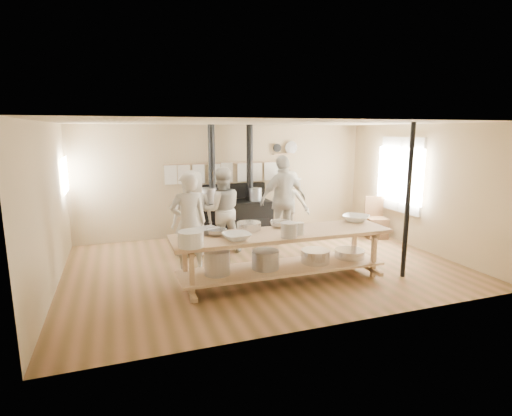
% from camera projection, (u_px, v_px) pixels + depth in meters
% --- Properties ---
extents(ground, '(7.00, 7.00, 0.00)m').
position_uv_depth(ground, '(263.00, 265.00, 7.45)').
color(ground, brown).
rests_on(ground, ground).
extents(room_shell, '(7.00, 7.00, 7.00)m').
position_uv_depth(room_shell, '(264.00, 178.00, 7.14)').
color(room_shell, tan).
rests_on(room_shell, ground).
extents(window_right, '(0.09, 1.50, 1.65)m').
position_uv_depth(window_right, '(401.00, 175.00, 8.84)').
color(window_right, beige).
rests_on(window_right, ground).
extents(left_opening, '(0.00, 0.90, 0.90)m').
position_uv_depth(left_opening, '(65.00, 175.00, 7.88)').
color(left_opening, white).
rests_on(left_opening, ground).
extents(stove, '(1.90, 0.75, 2.60)m').
position_uv_depth(stove, '(232.00, 215.00, 9.31)').
color(stove, black).
rests_on(stove, ground).
extents(towel_rail, '(3.00, 0.04, 0.47)m').
position_uv_depth(towel_rail, '(228.00, 170.00, 9.37)').
color(towel_rail, tan).
rests_on(towel_rail, ground).
extents(back_wall_shelf, '(0.63, 0.14, 0.32)m').
position_uv_depth(back_wall_shelf, '(285.00, 150.00, 9.79)').
color(back_wall_shelf, tan).
rests_on(back_wall_shelf, ground).
extents(prep_table, '(3.60, 0.90, 0.85)m').
position_uv_depth(prep_table, '(282.00, 252.00, 6.51)').
color(prep_table, tan).
rests_on(prep_table, ground).
extents(support_post, '(0.08, 0.08, 2.60)m').
position_uv_depth(support_post, '(408.00, 202.00, 6.61)').
color(support_post, black).
rests_on(support_post, ground).
extents(cook_far_left, '(0.67, 0.46, 1.78)m').
position_uv_depth(cook_far_left, '(189.00, 223.00, 6.91)').
color(cook_far_left, '#BCB6A6').
rests_on(cook_far_left, ground).
extents(cook_left, '(0.89, 0.72, 1.74)m').
position_uv_depth(cook_left, '(222.00, 210.00, 8.12)').
color(cook_left, '#BCB6A6').
rests_on(cook_left, ground).
extents(cook_center, '(0.87, 0.59, 1.71)m').
position_uv_depth(cook_center, '(193.00, 213.00, 7.90)').
color(cook_center, '#BCB6A6').
rests_on(cook_center, ground).
extents(cook_right, '(1.20, 0.65, 1.94)m').
position_uv_depth(cook_right, '(283.00, 200.00, 8.73)').
color(cook_right, '#BCB6A6').
rests_on(cook_right, ground).
extents(cook_by_window, '(1.13, 0.89, 1.53)m').
position_uv_depth(cook_by_window, '(289.00, 203.00, 9.55)').
color(cook_by_window, '#BCB6A6').
rests_on(cook_by_window, ground).
extents(chair, '(0.54, 0.54, 0.95)m').
position_uv_depth(chair, '(376.00, 226.00, 9.30)').
color(chair, brown).
rests_on(chair, ground).
extents(bowl_white_a, '(0.47, 0.47, 0.10)m').
position_uv_depth(bowl_white_a, '(237.00, 236.00, 5.99)').
color(bowl_white_a, white).
rests_on(bowl_white_a, prep_table).
extents(bowl_steel_a, '(0.43, 0.43, 0.10)m').
position_uv_depth(bowl_steel_a, '(217.00, 232.00, 6.25)').
color(bowl_steel_a, silver).
rests_on(bowl_steel_a, prep_table).
extents(bowl_white_b, '(0.67, 0.67, 0.12)m').
position_uv_depth(bowl_white_b, '(356.00, 218.00, 7.20)').
color(bowl_white_b, white).
rests_on(bowl_white_b, prep_table).
extents(bowl_steel_b, '(0.36, 0.36, 0.11)m').
position_uv_depth(bowl_steel_b, '(280.00, 224.00, 6.77)').
color(bowl_steel_b, silver).
rests_on(bowl_steel_b, prep_table).
extents(roasting_pan, '(0.48, 0.39, 0.09)m').
position_uv_depth(roasting_pan, '(205.00, 231.00, 6.35)').
color(roasting_pan, '#B2B2B7').
rests_on(roasting_pan, prep_table).
extents(mixing_bowl_large, '(0.43, 0.43, 0.13)m').
position_uv_depth(mixing_bowl_large, '(249.00, 226.00, 6.59)').
color(mixing_bowl_large, silver).
rests_on(mixing_bowl_large, prep_table).
extents(bucket_galv, '(0.32, 0.32, 0.23)m').
position_uv_depth(bucket_galv, '(289.00, 230.00, 6.11)').
color(bucket_galv, gray).
rests_on(bucket_galv, prep_table).
extents(deep_bowl_enamel, '(0.43, 0.43, 0.23)m').
position_uv_depth(deep_bowl_enamel, '(191.00, 239.00, 5.62)').
color(deep_bowl_enamel, white).
rests_on(deep_bowl_enamel, prep_table).
extents(pitcher, '(0.14, 0.14, 0.20)m').
position_uv_depth(pitcher, '(300.00, 229.00, 6.27)').
color(pitcher, white).
rests_on(pitcher, prep_table).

